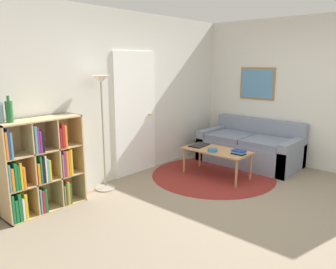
{
  "coord_description": "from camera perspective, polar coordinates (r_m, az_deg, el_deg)",
  "views": [
    {
      "loc": [
        -3.43,
        -1.72,
        1.83
      ],
      "look_at": [
        -0.13,
        1.21,
        0.85
      ],
      "focal_mm": 35.0,
      "sensor_mm": 36.0,
      "label": 1
    }
  ],
  "objects": [
    {
      "name": "floor_lamp",
      "position": [
        4.68,
        -11.46,
        5.56
      ],
      "size": [
        0.3,
        0.3,
        1.65
      ],
      "color": "gray",
      "rests_on": "ground_plane"
    },
    {
      "name": "wall_right",
      "position": [
        6.5,
        15.82,
        7.37
      ],
      "size": [
        0.08,
        5.21,
        2.6
      ],
      "color": "silver",
      "rests_on": "ground_plane"
    },
    {
      "name": "laptop",
      "position": [
        5.56,
        5.47,
        -1.85
      ],
      "size": [
        0.37,
        0.24,
        0.02
      ],
      "color": "black",
      "rests_on": "coffee_table"
    },
    {
      "name": "couch",
      "position": [
        6.23,
        14.23,
        -2.32
      ],
      "size": [
        0.93,
        1.75,
        0.79
      ],
      "color": "gray",
      "rests_on": "ground_plane"
    },
    {
      "name": "book_stack_on_table",
      "position": [
        5.14,
        12.21,
        -3.03
      ],
      "size": [
        0.15,
        0.2,
        0.06
      ],
      "color": "black",
      "rests_on": "coffee_table"
    },
    {
      "name": "coffee_table",
      "position": [
        5.36,
        8.5,
        -3.09
      ],
      "size": [
        0.53,
        1.07,
        0.45
      ],
      "color": "#AD7F51",
      "rests_on": "ground_plane"
    },
    {
      "name": "rug",
      "position": [
        5.5,
        7.83,
        -6.99
      ],
      "size": [
        2.01,
        2.01,
        0.01
      ],
      "color": "maroon",
      "rests_on": "ground_plane"
    },
    {
      "name": "bottle_middle",
      "position": [
        4.07,
        -25.91,
        3.66
      ],
      "size": [
        0.08,
        0.08,
        0.3
      ],
      "color": "#236633",
      "rests_on": "bookshelf"
    },
    {
      "name": "bottle_left",
      "position": [
        4.07,
        -27.21,
        3.45
      ],
      "size": [
        0.07,
        0.07,
        0.29
      ],
      "color": "#6B93A3",
      "rests_on": "bookshelf"
    },
    {
      "name": "bowl",
      "position": [
        5.22,
        7.74,
        -2.69
      ],
      "size": [
        0.15,
        0.15,
        0.05
      ],
      "color": "teal",
      "rests_on": "coffee_table"
    },
    {
      "name": "wall_back",
      "position": [
        5.26,
        -7.39,
        6.49
      ],
      "size": [
        7.74,
        0.11,
        2.6
      ],
      "color": "silver",
      "rests_on": "ground_plane"
    },
    {
      "name": "bookshelf",
      "position": [
        4.35,
        -21.56,
        -5.5
      ],
      "size": [
        1.0,
        0.34,
        1.17
      ],
      "color": "tan",
      "rests_on": "ground_plane"
    },
    {
      "name": "ground_plane",
      "position": [
        4.25,
        13.88,
        -13.39
      ],
      "size": [
        14.0,
        14.0,
        0.0
      ],
      "primitive_type": "plane",
      "color": "gray"
    }
  ]
}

